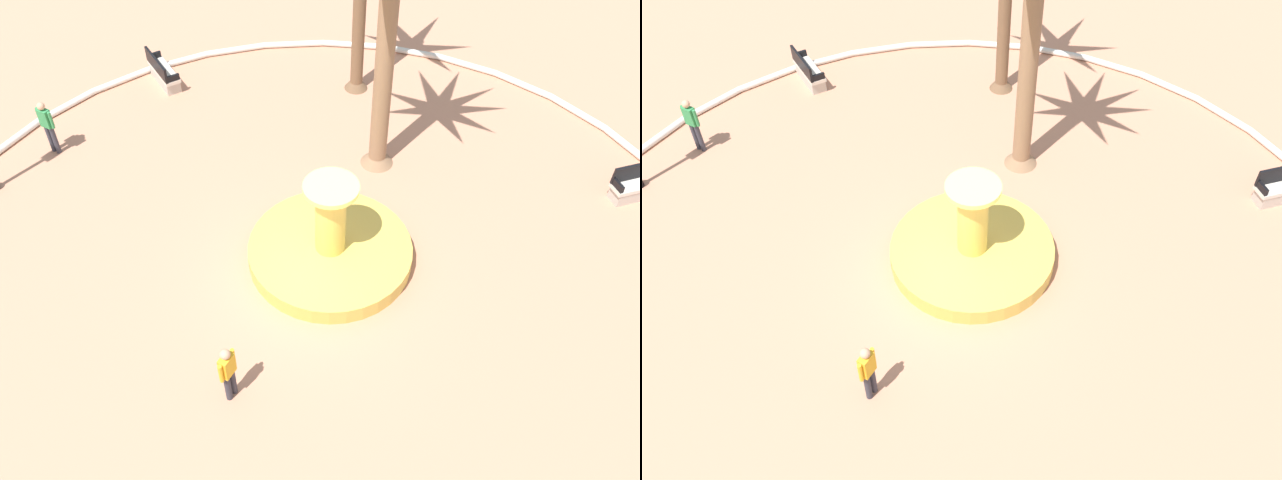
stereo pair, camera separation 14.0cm
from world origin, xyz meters
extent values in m
plane|color=tan|center=(0.00, 0.00, 0.00)|extent=(80.00, 80.00, 0.00)
torus|color=silver|center=(0.00, 0.00, 0.10)|extent=(20.69, 20.69, 0.20)
cylinder|color=gold|center=(-0.55, 0.05, 0.23)|extent=(4.05, 4.05, 0.45)
cylinder|color=#19567F|center=(-0.55, 0.05, 0.19)|extent=(3.56, 3.56, 0.34)
cylinder|color=gold|center=(-0.55, 0.05, 1.40)|extent=(0.73, 0.73, 1.89)
cylinder|color=#F1C954|center=(-0.55, 0.05, 2.40)|extent=(1.30, 1.30, 0.12)
cylinder|color=#8E6B4C|center=(-4.33, -0.92, 3.36)|extent=(0.49, 0.49, 6.73)
cone|color=#8E6B4C|center=(-4.33, -0.92, 0.25)|extent=(0.93, 0.93, 0.50)
cone|color=brown|center=(-7.06, -3.39, 0.25)|extent=(0.74, 0.74, 0.50)
cube|color=beige|center=(-7.16, 5.58, 0.45)|extent=(1.57, 1.38, 0.12)
cube|color=black|center=(-7.29, 5.42, 0.75)|extent=(1.31, 1.05, 0.50)
cube|color=#B6ADA0|center=(-7.16, 5.58, 0.20)|extent=(1.44, 1.27, 0.39)
cube|color=black|center=(-6.57, 5.12, 0.59)|extent=(0.34, 0.40, 0.24)
cube|color=beige|center=(-3.76, -8.59, 0.45)|extent=(1.10, 1.67, 0.12)
cube|color=black|center=(-3.56, -8.68, 0.75)|extent=(0.71, 1.50, 0.50)
cube|color=#B6ADA0|center=(-3.76, -8.59, 0.20)|extent=(1.01, 1.53, 0.39)
cube|color=black|center=(-4.06, -9.28, 0.59)|extent=(0.44, 0.25, 0.24)
cube|color=black|center=(-3.46, -7.90, 0.59)|extent=(0.44, 0.25, 0.24)
cylinder|color=#33333D|center=(0.59, -8.89, 0.46)|extent=(0.14, 0.14, 0.91)
cylinder|color=#33333D|center=(0.57, -8.72, 0.46)|extent=(0.14, 0.14, 0.91)
cube|color=#338C4C|center=(0.58, -8.80, 1.19)|extent=(0.24, 0.36, 0.56)
sphere|color=tan|center=(0.58, -8.80, 1.59)|extent=(0.22, 0.22, 0.22)
cylinder|color=#338C4C|center=(0.60, -9.02, 1.19)|extent=(0.09, 0.09, 0.53)
cylinder|color=#338C4C|center=(0.55, -8.59, 1.19)|extent=(0.09, 0.09, 0.53)
cylinder|color=#33333D|center=(3.89, 0.52, 0.42)|extent=(0.14, 0.14, 0.84)
cylinder|color=#33333D|center=(3.71, 0.50, 0.42)|extent=(0.14, 0.14, 0.84)
cube|color=yellow|center=(3.80, 0.51, 1.12)|extent=(0.36, 0.23, 0.56)
sphere|color=tan|center=(3.80, 0.51, 1.52)|extent=(0.22, 0.22, 0.22)
cylinder|color=yellow|center=(4.02, 0.53, 1.12)|extent=(0.09, 0.09, 0.53)
cylinder|color=yellow|center=(3.58, 0.49, 1.12)|extent=(0.09, 0.09, 0.53)
camera|label=1|loc=(8.85, 6.31, 12.92)|focal=38.57mm
camera|label=2|loc=(8.77, 6.43, 12.92)|focal=38.57mm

